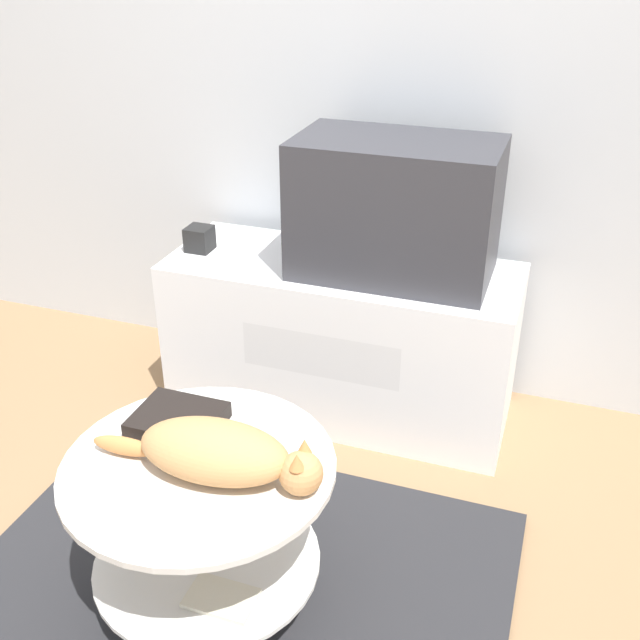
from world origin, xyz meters
name	(u,v)px	position (x,y,z in m)	size (l,w,h in m)	color
ground_plane	(213,628)	(0.00, 0.00, 0.00)	(12.00, 12.00, 0.00)	#93704C
wall_back	(374,43)	(0.00, 1.45, 1.30)	(8.00, 0.05, 2.60)	silver
rug	(213,625)	(0.00, 0.00, 0.01)	(1.51, 1.40, 0.02)	#28282B
tv_stand	(341,338)	(0.00, 1.12, 0.30)	(1.26, 0.49, 0.59)	white
tv	(395,209)	(0.18, 1.12, 0.82)	(0.67, 0.39, 0.47)	#333338
speaker	(200,239)	(-0.54, 1.08, 0.64)	(0.09, 0.09, 0.09)	black
coffee_table	(203,513)	(-0.04, 0.08, 0.33)	(0.68, 0.68, 0.47)	#B2B2B7
dvd_box	(178,420)	(-0.16, 0.19, 0.52)	(0.22, 0.19, 0.05)	black
cat	(221,453)	(0.04, 0.05, 0.56)	(0.60, 0.21, 0.14)	tan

